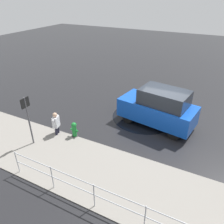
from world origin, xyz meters
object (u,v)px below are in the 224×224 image
object	(u,v)px
moving_hatchback	(159,108)
fire_hydrant	(74,130)
sign_post	(28,114)
pedestrian	(56,122)

from	to	relation	value
moving_hatchback	fire_hydrant	distance (m)	4.42
moving_hatchback	sign_post	world-z (taller)	sign_post
fire_hydrant	pedestrian	world-z (taller)	pedestrian
moving_hatchback	pedestrian	world-z (taller)	moving_hatchback
moving_hatchback	pedestrian	distance (m)	5.22
pedestrian	sign_post	bearing A→B (deg)	65.60
fire_hydrant	sign_post	distance (m)	2.27
fire_hydrant	pedestrian	distance (m)	0.97
pedestrian	sign_post	xyz separation A→B (m)	(0.51, 1.12, 0.90)
fire_hydrant	pedestrian	size ratio (longest dim) A/B	0.66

